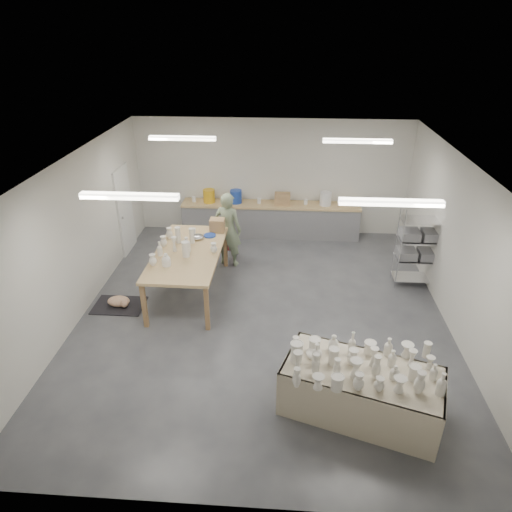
# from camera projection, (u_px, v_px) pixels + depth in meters

# --- Properties ---
(room) EXTENTS (8.00, 8.02, 3.00)m
(room) POSITION_uv_depth(u_px,v_px,m) (258.00, 215.00, 8.07)
(room) COLOR #424449
(room) RESTS_ON ground
(back_counter) EXTENTS (4.60, 0.60, 1.24)m
(back_counter) POSITION_uv_depth(u_px,v_px,m) (270.00, 218.00, 11.97)
(back_counter) COLOR #A97952
(back_counter) RESTS_ON ground
(wire_shelf) EXTENTS (0.88, 0.48, 1.80)m
(wire_shelf) POSITION_uv_depth(u_px,v_px,m) (419.00, 245.00, 9.56)
(wire_shelf) COLOR silver
(wire_shelf) RESTS_ON ground
(drying_table) EXTENTS (2.42, 1.71, 1.15)m
(drying_table) POSITION_uv_depth(u_px,v_px,m) (360.00, 389.00, 6.53)
(drying_table) COLOR olive
(drying_table) RESTS_ON ground
(work_table) EXTENTS (1.33, 2.62, 1.32)m
(work_table) POSITION_uv_depth(u_px,v_px,m) (189.00, 250.00, 9.27)
(work_table) COLOR #A97952
(work_table) RESTS_ON ground
(rug) EXTENTS (1.00, 0.70, 0.02)m
(rug) POSITION_uv_depth(u_px,v_px,m) (119.00, 305.00, 9.19)
(rug) COLOR black
(rug) RESTS_ON ground
(cat) EXTENTS (0.52, 0.44, 0.19)m
(cat) POSITION_uv_depth(u_px,v_px,m) (119.00, 301.00, 9.13)
(cat) COLOR white
(cat) RESTS_ON rug
(potter) EXTENTS (0.73, 0.58, 1.76)m
(potter) POSITION_uv_depth(u_px,v_px,m) (228.00, 230.00, 10.38)
(potter) COLOR gray
(potter) RESTS_ON ground
(red_stool) EXTENTS (0.45, 0.45, 0.34)m
(red_stool) POSITION_uv_depth(u_px,v_px,m) (230.00, 247.00, 10.88)
(red_stool) COLOR #B11926
(red_stool) RESTS_ON ground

